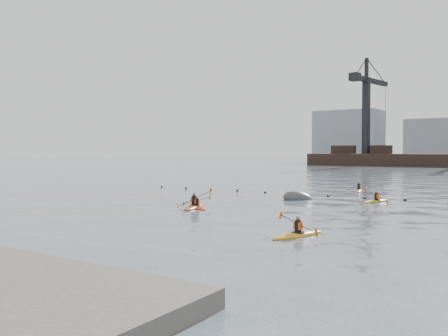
{
  "coord_description": "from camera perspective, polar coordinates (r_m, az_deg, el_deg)",
  "views": [
    {
      "loc": [
        14.99,
        -14.7,
        3.69
      ],
      "look_at": [
        1.06,
        6.59,
        2.8
      ],
      "focal_mm": 38.0,
      "sensor_mm": 36.0,
      "label": 1
    }
  ],
  "objects": [
    {
      "name": "kayaker_1",
      "position": [
        21.04,
        8.88,
        -7.85
      ],
      "size": [
        2.11,
        3.22,
        1.11
      ],
      "rotation": [
        0.0,
        0.0,
        -0.29
      ],
      "color": "orange",
      "rests_on": "ground"
    },
    {
      "name": "float_line",
      "position": [
        40.49,
        10.58,
        -3.22
      ],
      "size": [
        33.24,
        0.73,
        0.24
      ],
      "color": "black",
      "rests_on": "ground"
    },
    {
      "name": "ground",
      "position": [
        21.31,
        -12.29,
        -8.01
      ],
      "size": [
        400.0,
        400.0,
        0.0
      ],
      "primitive_type": "plane",
      "color": "#3D4B59",
      "rests_on": "ground"
    },
    {
      "name": "kayaker_2",
      "position": [
        31.0,
        -3.31,
        -4.67
      ],
      "size": [
        2.73,
        2.01,
        0.94
      ],
      "rotation": [
        0.0,
        0.0,
        1.01
      ],
      "color": "#ED4816",
      "rests_on": "ground"
    },
    {
      "name": "kayaker_3",
      "position": [
        36.38,
        17.86,
        -3.77
      ],
      "size": [
        1.93,
        2.95,
        1.12
      ],
      "rotation": [
        0.0,
        0.0,
        -0.4
      ],
      "color": "gold",
      "rests_on": "ground"
    },
    {
      "name": "kayaker_0",
      "position": [
        31.08,
        -3.6,
        -4.62
      ],
      "size": [
        2.41,
        3.61,
        1.41
      ],
      "rotation": [
        0.0,
        0.0,
        0.32
      ],
      "color": "#C53D12",
      "rests_on": "ground"
    },
    {
      "name": "mooring_buoy",
      "position": [
        37.0,
        8.96,
        -3.75
      ],
      "size": [
        2.98,
        2.85,
        1.72
      ],
      "primitive_type": "ellipsoid",
      "rotation": [
        0.0,
        0.21,
        0.71
      ],
      "color": "#383B3D",
      "rests_on": "ground"
    },
    {
      "name": "kayaker_5",
      "position": [
        45.92,
        15.91,
        -2.56
      ],
      "size": [
        2.17,
        3.23,
        1.27
      ],
      "rotation": [
        0.0,
        0.0,
        0.27
      ],
      "color": "orange",
      "rests_on": "ground"
    }
  ]
}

